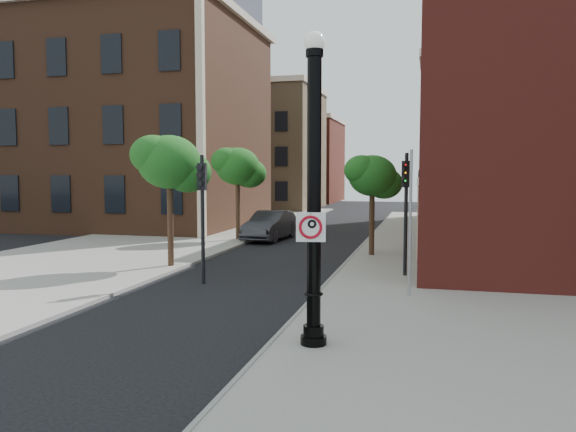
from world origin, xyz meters
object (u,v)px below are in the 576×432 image
(no_parking_sign, at_px, (311,227))
(lamppost, at_px, (314,206))
(parked_car, at_px, (271,225))
(traffic_signal_right, at_px, (406,194))
(traffic_signal_left, at_px, (202,197))

(no_parking_sign, bearing_deg, lamppost, 69.71)
(parked_car, height_order, traffic_signal_right, traffic_signal_right)
(traffic_signal_left, xyz_separation_m, traffic_signal_right, (6.64, 2.63, 0.07))
(traffic_signal_left, distance_m, traffic_signal_right, 7.14)
(parked_car, distance_m, traffic_signal_left, 12.60)
(lamppost, bearing_deg, parked_car, 108.77)
(lamppost, bearing_deg, no_parking_sign, -99.85)
(no_parking_sign, xyz_separation_m, traffic_signal_right, (1.57, 8.83, 0.35))
(lamppost, distance_m, no_parking_sign, 0.46)
(no_parking_sign, xyz_separation_m, parked_car, (-6.22, 18.56, -1.86))
(traffic_signal_right, bearing_deg, lamppost, -121.43)
(traffic_signal_right, bearing_deg, no_parking_sign, -121.43)
(traffic_signal_left, bearing_deg, traffic_signal_right, 13.41)
(lamppost, relative_size, parked_car, 1.36)
(lamppost, relative_size, traffic_signal_left, 1.53)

